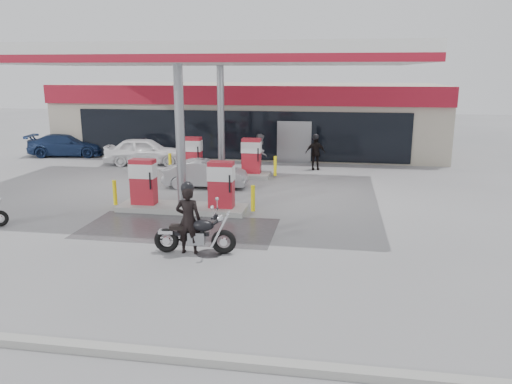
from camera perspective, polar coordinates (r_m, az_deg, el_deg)
ground at (r=15.89m, az=-10.53°, el=-4.01°), size 90.00×90.00×0.00m
wet_patch at (r=15.73m, az=-8.82°, el=-4.11°), size 6.00×3.00×0.00m
drain_cover at (r=13.51m, az=-5.35°, el=-7.03°), size 0.70×0.70×0.01m
kerb at (r=10.09m, az=-24.53°, el=-15.37°), size 28.00×0.25×0.15m
store_building at (r=30.72m, az=-0.55°, el=8.55°), size 22.00×8.22×4.00m
canopy at (r=19.92m, az=-6.21°, el=15.07°), size 16.00×10.02×5.51m
pump_island_near at (r=17.52m, az=-8.44°, el=0.15°), size 5.14×1.30×1.78m
pump_island_far at (r=23.18m, az=-3.94°, el=3.59°), size 5.14×1.30×1.78m
main_motorcycle at (r=13.44m, az=-6.84°, el=-4.90°), size 2.23×0.85×1.14m
biker_main at (r=13.34m, az=-7.74°, el=-3.18°), size 0.69×0.47×1.85m
sedan_white at (r=26.65m, az=-12.58°, el=4.59°), size 4.35×2.39×1.40m
attendant at (r=23.79m, az=0.53°, el=4.43°), size 0.81×0.98×1.87m
hatchback_silver at (r=20.95m, az=-5.78°, el=2.08°), size 3.54×1.43×1.14m
parked_car_left at (r=30.62m, az=-20.75°, el=5.05°), size 4.59×2.52×1.26m
biker_walking at (r=24.74m, az=6.80°, el=4.46°), size 1.04×0.61×1.67m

